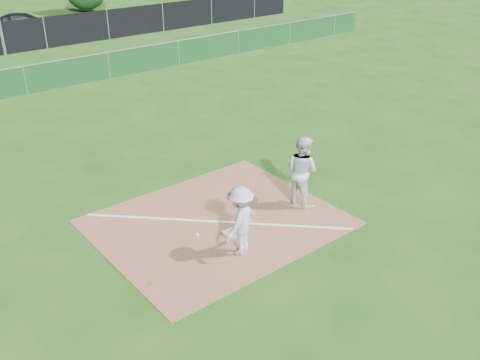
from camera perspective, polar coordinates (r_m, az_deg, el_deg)
name	(u,v)px	position (r m, az deg, el deg)	size (l,w,h in m)	color
ground	(75,126)	(21.24, -17.24, 5.54)	(90.00, 90.00, 0.00)	#1B430E
infield_dirt	(217,222)	(14.01, -2.44, -4.51)	(6.00, 5.00, 0.02)	brown
foul_line	(217,222)	(14.00, -2.44, -4.46)	(0.08, 7.00, 0.01)	white
green_fence	(25,81)	(25.58, -21.93, 9.77)	(44.00, 0.05, 1.20)	#0F3715
first_base	(232,233)	(13.44, -0.86, -5.71)	(0.36, 0.36, 0.08)	silver
play_at_first	(240,221)	(12.38, 0.04, -4.34)	(2.09, 1.00, 1.72)	silver
runner	(302,170)	(14.54, 6.60, 1.01)	(0.97, 0.76, 2.00)	silver
car_right	(25,23)	(39.19, -21.97, 15.25)	(1.76, 4.32, 1.25)	black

